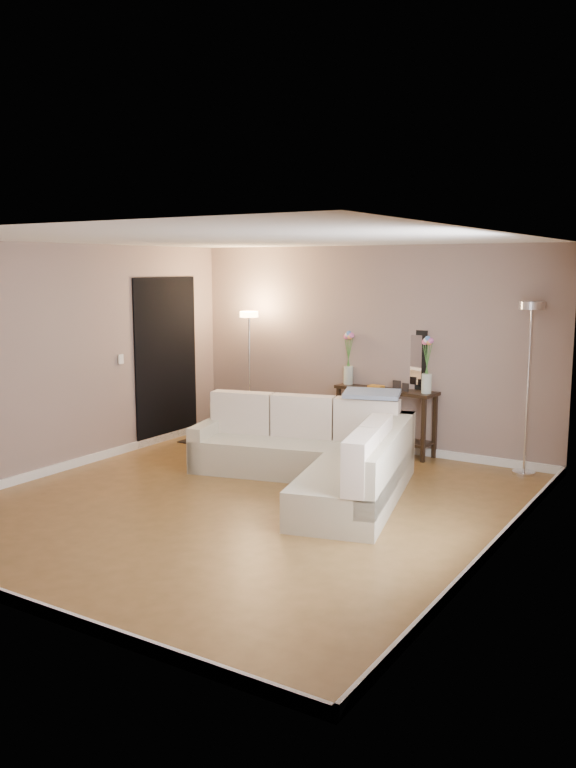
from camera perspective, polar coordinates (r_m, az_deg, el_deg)
The scene contains 23 objects.
floor at distance 7.58m, azimuth -3.23°, elevation -9.09°, with size 5.00×5.50×0.01m, color olive.
ceiling at distance 7.21m, azimuth -3.42°, elevation 11.04°, with size 5.00×5.50×0.01m, color white.
wall_back at distance 9.65m, azimuth 6.16°, elevation 2.72°, with size 5.00×0.02×2.60m, color gray.
wall_front at distance 5.30m, azimuth -20.78°, elevation -2.97°, with size 5.00×0.02×2.60m, color gray.
wall_left at distance 8.95m, azimuth -16.59°, elevation 1.91°, with size 0.02×5.50×2.60m, color gray.
wall_right at distance 6.20m, azimuth 16.02°, elevation -1.06°, with size 0.02×5.50×2.60m, color gray.
baseboard_back at distance 9.84m, azimuth 5.97°, elevation -4.55°, with size 5.00×0.03×0.10m, color white.
baseboard_front at distance 5.69m, azimuth -19.85°, elevation -15.33°, with size 5.00×0.03×0.10m, color white.
baseboard_left at distance 9.16m, azimuth -16.14°, elevation -5.88°, with size 0.03×5.50×0.10m, color white.
baseboard_right at distance 6.53m, azimuth 15.32°, elevation -11.91°, with size 0.03×5.50×0.10m, color white.
doorway at distance 10.15m, azimuth -9.25°, elevation 1.83°, with size 0.02×1.20×2.20m, color black.
switch_plate at distance 9.52m, azimuth -12.63°, elevation 1.86°, with size 0.02×0.08×0.12m, color white.
sectional_sofa at distance 8.11m, azimuth 2.46°, elevation -5.48°, with size 2.96×2.49×0.87m.
throw_blanket at distance 8.47m, azimuth 6.41°, elevation -0.74°, with size 0.62×0.36×0.05m, color gray.
console_table at distance 9.58m, azimuth 7.00°, elevation -2.40°, with size 1.37×0.51×0.82m.
leaning_mirror at distance 9.56m, azimuth 8.03°, elevation 1.99°, with size 0.95×0.15×0.74m.
table_decor at distance 9.43m, azimuth 7.33°, elevation -0.21°, with size 0.57×0.16×0.13m.
flower_vase_left at distance 9.73m, azimuth 4.63°, elevation 1.68°, with size 0.16×0.14×0.71m.
flower_vase_right at distance 9.15m, azimuth 10.54°, elevation 1.10°, with size 0.16×0.14×0.71m.
floor_lamp_lit at distance 10.14m, azimuth -2.96°, elevation 2.66°, with size 0.25×0.25×1.74m.
floor_lamp_unlit at distance 8.73m, azimuth 17.94°, elevation 2.23°, with size 0.32×0.32×1.96m.
charcoal_rug at distance 10.14m, azimuth -4.44°, elevation -4.36°, with size 1.14×0.85×0.02m, color black.
black_bag at distance 10.15m, azimuth -5.64°, elevation -3.44°, with size 0.32×0.23×0.21m, color black.
Camera 1 is at (4.15, -5.89, 2.34)m, focal length 35.00 mm.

